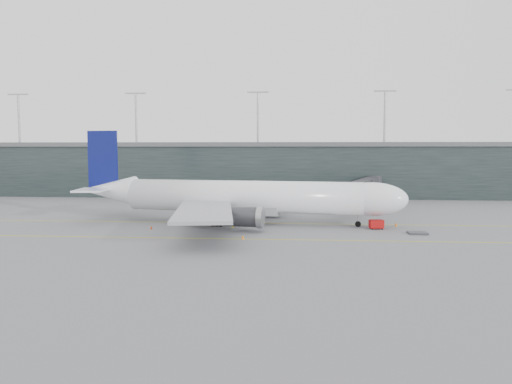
{
  "coord_description": "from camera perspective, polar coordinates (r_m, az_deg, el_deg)",
  "views": [
    {
      "loc": [
        15.67,
        -92.68,
        13.27
      ],
      "look_at": [
        8.61,
        -4.0,
        5.65
      ],
      "focal_mm": 35.0,
      "sensor_mm": 36.0,
      "label": 1
    }
  ],
  "objects": [
    {
      "name": "jet_bridge",
      "position": [
        116.88,
        11.06,
        0.64
      ],
      "size": [
        15.85,
        43.45,
        6.38
      ],
      "rotation": [
        0.0,
        0.0,
        -0.32
      ],
      "color": "#2F2E34",
      "rests_on": "ground"
    },
    {
      "name": "cone_nose",
      "position": [
        89.43,
        15.69,
        -3.58
      ],
      "size": [
        0.46,
        0.46,
        0.74
      ],
      "primitive_type": "cone",
      "color": "orange",
      "rests_on": "ground"
    },
    {
      "name": "main_aircraft",
      "position": [
        89.43,
        -1.68,
        -0.6
      ],
      "size": [
        59.81,
        55.75,
        16.78
      ],
      "rotation": [
        0.0,
        0.0,
        -0.13
      ],
      "color": "white",
      "rests_on": "ground"
    },
    {
      "name": "gse_cart",
      "position": [
        85.63,
        13.59,
        -3.57
      ],
      "size": [
        2.45,
        1.74,
        1.55
      ],
      "rotation": [
        0.0,
        0.0,
        0.14
      ],
      "color": "#A50B0C",
      "rests_on": "ground"
    },
    {
      "name": "ground",
      "position": [
        94.93,
        -5.0,
        -3.16
      ],
      "size": [
        320.0,
        320.0,
        0.0
      ],
      "primitive_type": "plane",
      "color": "slate",
      "rests_on": "ground"
    },
    {
      "name": "terminal",
      "position": [
        151.6,
        -1.38,
        2.76
      ],
      "size": [
        240.0,
        36.0,
        29.0
      ],
      "color": "black",
      "rests_on": "ground"
    },
    {
      "name": "cone_wing_port",
      "position": [
        104.08,
        0.78,
        -2.25
      ],
      "size": [
        0.41,
        0.41,
        0.65
      ],
      "primitive_type": "cone",
      "color": "#F5520D",
      "rests_on": "ground"
    },
    {
      "name": "taxiline_b",
      "position": [
        75.53,
        -7.53,
        -5.26
      ],
      "size": [
        160.0,
        0.25,
        0.02
      ],
      "primitive_type": "cube",
      "color": "gold",
      "rests_on": "ground"
    },
    {
      "name": "taxiline_lead_main",
      "position": [
        113.96,
        -0.85,
        -1.78
      ],
      "size": [
        0.25,
        60.0,
        0.02
      ],
      "primitive_type": "cube",
      "color": "gold",
      "rests_on": "ground"
    },
    {
      "name": "taxiline_a",
      "position": [
        91.03,
        -5.42,
        -3.5
      ],
      "size": [
        160.0,
        0.25,
        0.02
      ],
      "primitive_type": "cube",
      "color": "gold",
      "rests_on": "ground"
    },
    {
      "name": "uld_b",
      "position": [
        107.9,
        -6.01,
        -1.63
      ],
      "size": [
        2.72,
        2.47,
        2.01
      ],
      "rotation": [
        0.0,
        0.0,
        -0.39
      ],
      "color": "#35353A",
      "rests_on": "ground"
    },
    {
      "name": "uld_c",
      "position": [
        105.34,
        -3.5,
        -1.83
      ],
      "size": [
        2.25,
        1.94,
        1.8
      ],
      "rotation": [
        0.0,
        0.0,
        -0.2
      ],
      "color": "#35353A",
      "rests_on": "ground"
    },
    {
      "name": "baggage_dolly",
      "position": [
        82.54,
        17.97,
        -4.47
      ],
      "size": [
        2.95,
        2.37,
        0.29
      ],
      "primitive_type": "cube",
      "rotation": [
        0.0,
        0.0,
        -0.01
      ],
      "color": "#39383D",
      "rests_on": "ground"
    },
    {
      "name": "cone_wing_stbd",
      "position": [
        74.05,
        -1.52,
        -5.16
      ],
      "size": [
        0.43,
        0.43,
        0.68
      ],
      "primitive_type": "cone",
      "color": "orange",
      "rests_on": "ground"
    },
    {
      "name": "uld_a",
      "position": [
        106.23,
        -6.42,
        -1.82
      ],
      "size": [
        2.14,
        1.84,
        1.71
      ],
      "rotation": [
        0.0,
        0.0,
        -0.2
      ],
      "color": "#35353A",
      "rests_on": "ground"
    },
    {
      "name": "cone_tail",
      "position": [
        85.07,
        -11.89,
        -3.97
      ],
      "size": [
        0.4,
        0.4,
        0.64
      ],
      "primitive_type": "cone",
      "color": "#E3410C",
      "rests_on": "ground"
    }
  ]
}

